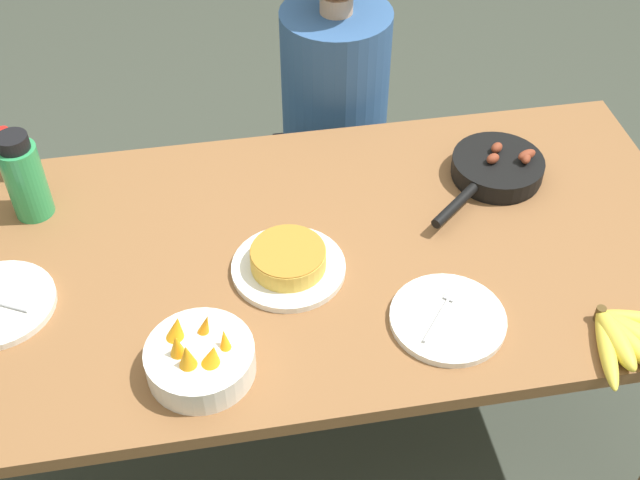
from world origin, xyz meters
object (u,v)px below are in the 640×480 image
(empty_plate_near_front, at_px, (448,319))
(person_figure, at_px, (334,149))
(water_bottle, at_px, (25,177))
(banana_bunch, at_px, (626,336))
(skillet, at_px, (496,168))
(fruit_bowl_mango, at_px, (200,358))
(frittata_plate_center, at_px, (288,262))
(hot_sauce_bottle, at_px, (11,156))

(empty_plate_near_front, distance_m, person_figure, 0.93)
(water_bottle, bearing_deg, banana_bunch, -26.67)
(empty_plate_near_front, bearing_deg, skillet, 59.99)
(empty_plate_near_front, relative_size, fruit_bowl_mango, 1.13)
(water_bottle, bearing_deg, empty_plate_near_front, -29.60)
(banana_bunch, relative_size, skillet, 0.70)
(banana_bunch, relative_size, frittata_plate_center, 0.92)
(fruit_bowl_mango, bearing_deg, frittata_plate_center, 48.82)
(banana_bunch, distance_m, hot_sauce_bottle, 1.44)
(water_bottle, relative_size, person_figure, 0.18)
(skillet, height_order, person_figure, person_figure)
(frittata_plate_center, distance_m, water_bottle, 0.63)
(hot_sauce_bottle, bearing_deg, person_figure, 17.93)
(empty_plate_near_front, distance_m, hot_sauce_bottle, 1.10)
(banana_bunch, relative_size, empty_plate_near_front, 0.96)
(frittata_plate_center, xyz_separation_m, hot_sauce_bottle, (-0.61, 0.43, 0.04))
(frittata_plate_center, bearing_deg, banana_bunch, -25.97)
(frittata_plate_center, xyz_separation_m, empty_plate_near_front, (0.30, -0.20, -0.02))
(fruit_bowl_mango, bearing_deg, person_figure, 64.93)
(banana_bunch, xyz_separation_m, frittata_plate_center, (-0.63, 0.31, 0.01))
(frittata_plate_center, relative_size, hot_sauce_bottle, 1.77)
(banana_bunch, relative_size, fruit_bowl_mango, 1.09)
(hot_sauce_bottle, bearing_deg, fruit_bowl_mango, -58.58)
(empty_plate_near_front, bearing_deg, hot_sauce_bottle, 145.35)
(empty_plate_near_front, xyz_separation_m, hot_sauce_bottle, (-0.91, 0.63, 0.05))
(skillet, distance_m, fruit_bowl_mango, 0.87)
(skillet, bearing_deg, frittata_plate_center, -18.58)
(skillet, bearing_deg, banana_bunch, 58.54)
(banana_bunch, bearing_deg, frittata_plate_center, 154.03)
(person_figure, bearing_deg, fruit_bowl_mango, -115.07)
(empty_plate_near_front, height_order, fruit_bowl_mango, fruit_bowl_mango)
(hot_sauce_bottle, bearing_deg, water_bottle, -69.18)
(skillet, relative_size, water_bottle, 1.49)
(fruit_bowl_mango, height_order, person_figure, person_figure)
(hot_sauce_bottle, relative_size, person_figure, 0.12)
(skillet, height_order, empty_plate_near_front, skillet)
(frittata_plate_center, bearing_deg, person_figure, 71.57)
(hot_sauce_bottle, bearing_deg, frittata_plate_center, -35.27)
(empty_plate_near_front, xyz_separation_m, fruit_bowl_mango, (-0.50, -0.04, 0.03))
(water_bottle, bearing_deg, frittata_plate_center, -27.45)
(empty_plate_near_front, bearing_deg, water_bottle, 150.40)
(skillet, bearing_deg, empty_plate_near_front, 18.99)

